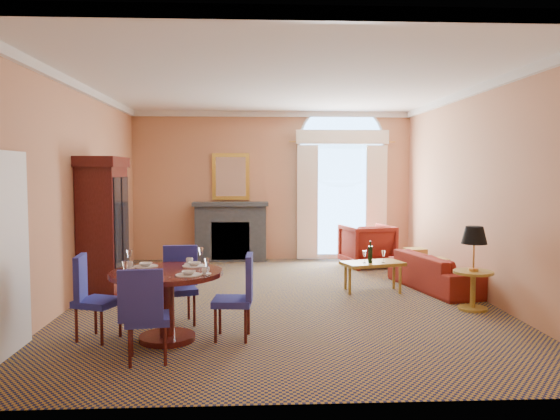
{
  "coord_description": "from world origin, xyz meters",
  "views": [
    {
      "loc": [
        -0.43,
        -8.08,
        1.9
      ],
      "look_at": [
        0.0,
        0.5,
        1.3
      ],
      "focal_mm": 35.0,
      "sensor_mm": 36.0,
      "label": 1
    }
  ],
  "objects_px": {
    "sofa": "(437,271)",
    "side_table": "(474,257)",
    "dining_table": "(167,289)",
    "coffee_table": "(372,264)",
    "armchair": "(367,245)",
    "armoire": "(103,229)"
  },
  "relations": [
    {
      "from": "sofa",
      "to": "side_table",
      "type": "height_order",
      "value": "side_table"
    },
    {
      "from": "dining_table",
      "to": "coffee_table",
      "type": "bearing_deg",
      "value": 39.69
    },
    {
      "from": "sofa",
      "to": "armchair",
      "type": "distance_m",
      "value": 2.27
    },
    {
      "from": "armchair",
      "to": "coffee_table",
      "type": "relative_size",
      "value": 0.9
    },
    {
      "from": "armchair",
      "to": "coffee_table",
      "type": "xyz_separation_m",
      "value": [
        -0.4,
        -2.29,
        0.01
      ]
    },
    {
      "from": "armoire",
      "to": "dining_table",
      "type": "xyz_separation_m",
      "value": [
        1.32,
        -2.33,
        -0.44
      ]
    },
    {
      "from": "coffee_table",
      "to": "side_table",
      "type": "height_order",
      "value": "side_table"
    },
    {
      "from": "armchair",
      "to": "side_table",
      "type": "xyz_separation_m",
      "value": [
        0.74,
        -3.5,
        0.3
      ]
    },
    {
      "from": "armoire",
      "to": "dining_table",
      "type": "height_order",
      "value": "armoire"
    },
    {
      "from": "sofa",
      "to": "coffee_table",
      "type": "height_order",
      "value": "coffee_table"
    },
    {
      "from": "armoire",
      "to": "sofa",
      "type": "bearing_deg",
      "value": 2.06
    },
    {
      "from": "armchair",
      "to": "armoire",
      "type": "bearing_deg",
      "value": 13.99
    },
    {
      "from": "dining_table",
      "to": "sofa",
      "type": "distance_m",
      "value": 4.69
    },
    {
      "from": "dining_table",
      "to": "sofa",
      "type": "relative_size",
      "value": 0.64
    },
    {
      "from": "sofa",
      "to": "armchair",
      "type": "xyz_separation_m",
      "value": [
        -0.69,
        2.16,
        0.14
      ]
    },
    {
      "from": "coffee_table",
      "to": "side_table",
      "type": "xyz_separation_m",
      "value": [
        1.14,
        -1.2,
        0.29
      ]
    },
    {
      "from": "sofa",
      "to": "dining_table",
      "type": "bearing_deg",
      "value": 110.21
    },
    {
      "from": "armoire",
      "to": "dining_table",
      "type": "bearing_deg",
      "value": -60.44
    },
    {
      "from": "coffee_table",
      "to": "dining_table",
      "type": "bearing_deg",
      "value": -155.61
    },
    {
      "from": "armoire",
      "to": "dining_table",
      "type": "relative_size",
      "value": 1.69
    },
    {
      "from": "armoire",
      "to": "dining_table",
      "type": "distance_m",
      "value": 2.71
    },
    {
      "from": "armchair",
      "to": "coffee_table",
      "type": "distance_m",
      "value": 2.33
    }
  ]
}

